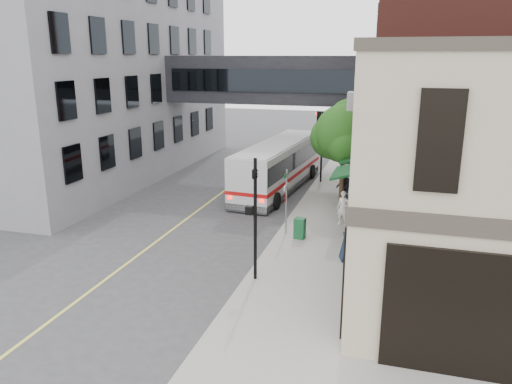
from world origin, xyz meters
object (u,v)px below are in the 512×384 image
Objects in this scene: bus at (279,164)px; pedestrian_b at (345,186)px; sandwich_board at (346,247)px; pedestrian_c at (345,184)px; newspaper_box at (300,228)px; pedestrian_a at (343,208)px.

pedestrian_b is (4.20, -1.46, -0.70)m from bus.
pedestrian_c is at bearing 78.68° from sandwich_board.
bus is 11.58m from sandwich_board.
newspaper_box is (-1.22, -6.72, -0.43)m from pedestrian_c.
bus reaches higher than pedestrian_a.
bus reaches higher than sandwich_board.
bus is at bearing 116.75° from newspaper_box.
newspaper_box is at bearing -67.90° from pedestrian_c.
pedestrian_b is 1.40× the size of sandwich_board.
newspaper_box is (3.02, -8.36, -1.01)m from bus.
sandwich_board is (5.27, -10.28, -0.92)m from bus.
sandwich_board reaches higher than newspaper_box.
pedestrian_b is (-0.45, 4.57, -0.07)m from pedestrian_a.
pedestrian_c reaches higher than sandwich_board.
pedestrian_b is 0.22m from pedestrian_c.
pedestrian_c is 8.71m from sandwich_board.
pedestrian_c is 1.93× the size of newspaper_box.
pedestrian_c is at bearing 109.97° from pedestrian_a.
pedestrian_a is (4.65, -6.02, -0.63)m from bus.
pedestrian_c reaches higher than pedestrian_a.
bus is 9.89× the size of sandwich_board.
pedestrian_b is at bearing 110.22° from pedestrian_a.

